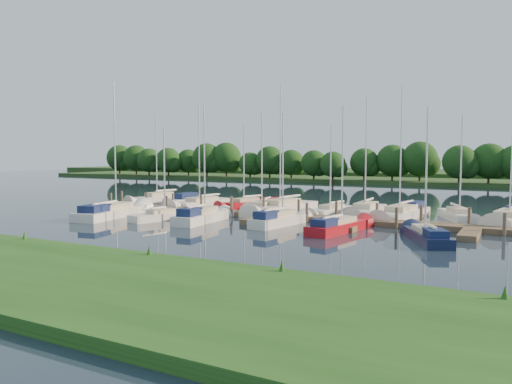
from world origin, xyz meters
The scene contains 24 objects.
ground centered at (0.00, 0.00, 0.00)m, with size 260.00×260.00×0.00m, color #182330.
near_bank centered at (0.00, -16.00, 0.25)m, with size 90.00×10.00×0.50m, color #194814.
dock centered at (0.00, 7.31, 0.20)m, with size 40.00×6.00×0.40m.
mooring_pilings centered at (0.00, 8.43, 0.60)m, with size 38.24×2.84×2.00m.
far_shore centered at (0.00, 75.00, 0.30)m, with size 180.00×30.00×0.60m, color #21441A.
distant_hill centered at (0.00, 100.00, 0.70)m, with size 220.00×40.00×1.40m, color #2E4A20.
treeline centered at (0.41, 62.40, 3.98)m, with size 145.98×9.36×8.26m.
sailboat_n_0 centered at (-17.93, 14.17, 0.28)m, with size 3.38×8.14×10.42m.
motorboat centered at (-14.42, 14.45, 0.32)m, with size 2.19×5.53×1.49m.
sailboat_n_2 centered at (-10.91, 12.51, 0.27)m, with size 3.17×9.13×11.38m.
sailboat_n_3 centered at (-6.30, 13.95, 0.27)m, with size 3.48×7.03×9.07m.
sailboat_n_4 centered at (-2.75, 11.12, 0.33)m, with size 3.01×7.94×10.09m.
sailboat_n_5 centered at (-1.34, 12.28, 0.28)m, with size 3.64×10.02×12.62m.
sailboat_n_6 centered at (3.63, 12.43, 0.27)m, with size 2.75×6.67×8.53m.
sailboat_n_7 centered at (6.57, 13.23, 0.28)m, with size 2.26×8.52×10.97m.
sailboat_n_8 centered at (9.87, 12.62, 0.34)m, with size 3.29×9.36×11.80m.
sailboat_n_9 centered at (14.27, 14.04, 0.28)m, with size 3.97×6.97×9.15m.
sailboat_n_10 centered at (18.19, 13.90, 0.32)m, with size 3.84×10.12×12.60m.
sailboat_s_0 centered at (-12.91, 1.87, 0.33)m, with size 3.88×9.89×12.39m.
sailboat_s_1 centered at (-7.64, 2.24, 0.27)m, with size 2.86×6.32×8.10m.
sailboat_s_2 centered at (-3.93, 2.69, 0.34)m, with size 2.39×7.62×9.90m.
sailboat_s_3 centered at (2.42, 4.08, 0.34)m, with size 2.42×7.06×9.17m.
sailboat_s_4 centered at (7.55, 3.21, 0.32)m, with size 2.78×7.39×9.38m.
sailboat_s_5 centered at (13.75, 2.08, 0.31)m, with size 4.05×6.74×8.83m.
Camera 1 is at (19.28, -30.60, 5.51)m, focal length 35.00 mm.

